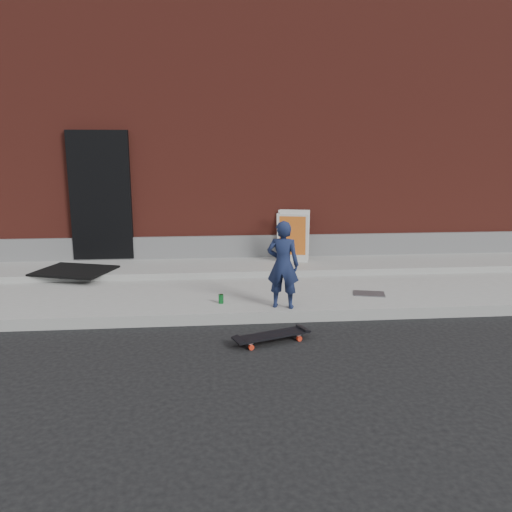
{
  "coord_description": "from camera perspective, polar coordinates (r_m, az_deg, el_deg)",
  "views": [
    {
      "loc": [
        -0.69,
        -6.04,
        2.16
      ],
      "look_at": [
        -0.06,
        0.8,
        0.72
      ],
      "focal_mm": 35.0,
      "sensor_mm": 36.0,
      "label": 1
    }
  ],
  "objects": [
    {
      "name": "ground",
      "position": [
        6.45,
        1.17,
        -7.73
      ],
      "size": [
        80.0,
        80.0,
        0.0
      ],
      "primitive_type": "plane",
      "color": "black",
      "rests_on": "ground"
    },
    {
      "name": "skateboard",
      "position": [
        5.82,
        1.82,
        -9.09
      ],
      "size": [
        0.91,
        0.52,
        0.1
      ],
      "color": "red",
      "rests_on": "ground"
    },
    {
      "name": "utility_plate",
      "position": [
        7.38,
        12.79,
        -4.22
      ],
      "size": [
        0.5,
        0.39,
        0.01
      ],
      "primitive_type": "cube",
      "rotation": [
        0.0,
        0.0,
        -0.26
      ],
      "color": "#5B5C61",
      "rests_on": "sidewalk"
    },
    {
      "name": "sidewalk",
      "position": [
        7.85,
        -0.05,
        -3.56
      ],
      "size": [
        20.0,
        3.0,
        0.15
      ],
      "primitive_type": "cube",
      "color": "gray",
      "rests_on": "ground"
    },
    {
      "name": "doormat",
      "position": [
        8.61,
        -20.02,
        -1.59
      ],
      "size": [
        1.36,
        1.23,
        0.03
      ],
      "primitive_type": "cube",
      "rotation": [
        0.0,
        0.0,
        -0.32
      ],
      "color": "black",
      "rests_on": "apron"
    },
    {
      "name": "pizza_sign",
      "position": [
        8.84,
        4.29,
        2.31
      ],
      "size": [
        0.68,
        0.75,
        0.9
      ],
      "color": "silver",
      "rests_on": "apron"
    },
    {
      "name": "apron",
      "position": [
        8.69,
        -0.59,
        -1.19
      ],
      "size": [
        20.0,
        1.2,
        0.1
      ],
      "primitive_type": "cube",
      "color": "gray",
      "rests_on": "sidewalk"
    },
    {
      "name": "building",
      "position": [
        13.06,
        -2.32,
        13.32
      ],
      "size": [
        20.0,
        8.1,
        5.0
      ],
      "color": "maroon",
      "rests_on": "ground"
    },
    {
      "name": "soda_can",
      "position": [
        6.77,
        -4.02,
        -4.91
      ],
      "size": [
        0.07,
        0.07,
        0.12
      ],
      "primitive_type": "cylinder",
      "rotation": [
        0.0,
        0.0,
        -0.04
      ],
      "color": "#187930",
      "rests_on": "sidewalk"
    },
    {
      "name": "child",
      "position": [
        6.47,
        3.1,
        -1.0
      ],
      "size": [
        0.48,
        0.39,
        1.15
      ],
      "primitive_type": "imported",
      "rotation": [
        0.0,
        0.0,
        2.84
      ],
      "color": "#182244",
      "rests_on": "sidewalk"
    }
  ]
}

